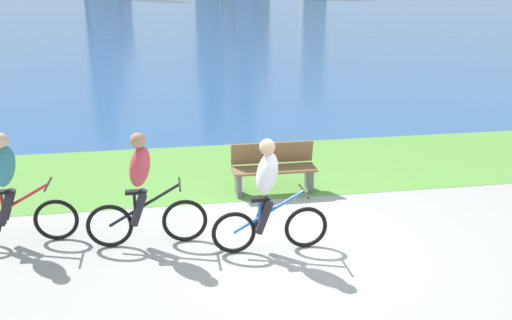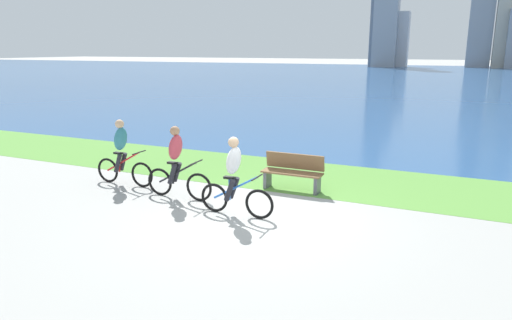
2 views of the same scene
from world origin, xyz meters
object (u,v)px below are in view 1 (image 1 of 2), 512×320
Objects in this scene: cyclist_lead at (268,197)px; bench_near_path at (273,168)px; cyclist_distant_rear at (9,190)px; cyclist_trailing at (143,191)px.

cyclist_lead reaches higher than bench_near_path.
cyclist_lead is at bearing -13.02° from cyclist_distant_rear.
cyclist_lead is 0.96× the size of cyclist_distant_rear.
cyclist_distant_rear is 4.35m from bench_near_path.
cyclist_trailing is at bearing -10.86° from cyclist_distant_rear.
cyclist_trailing is at bearing 164.67° from cyclist_lead.
cyclist_trailing is 1.16× the size of bench_near_path.
cyclist_lead is 0.96× the size of cyclist_trailing.
cyclist_distant_rear reaches higher than bench_near_path.
bench_near_path is (0.51, 2.17, -0.38)m from cyclist_lead.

